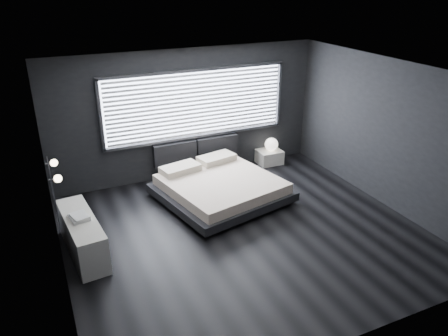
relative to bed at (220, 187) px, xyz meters
name	(u,v)px	position (x,y,z in m)	size (l,w,h in m)	color
room	(246,159)	(-0.13, -1.33, 1.13)	(6.04, 6.00, 2.80)	black
window	(197,104)	(0.07, 1.36, 1.34)	(4.14, 0.09, 1.52)	white
headboard	(196,151)	(0.01, 1.31, 0.30)	(1.96, 0.16, 0.52)	black
sconce_near	(58,179)	(-3.01, -1.28, 1.33)	(0.18, 0.11, 0.11)	silver
sconce_far	(54,163)	(-3.01, -0.68, 1.33)	(0.18, 0.11, 0.11)	silver
wall_art_upper	(51,181)	(-3.11, -1.88, 1.58)	(0.01, 0.48, 0.48)	#47474C
wall_art_lower	(55,205)	(-3.11, -1.63, 1.11)	(0.01, 0.48, 0.48)	#47474C
bed	(220,187)	(0.00, 0.00, 0.00)	(2.65, 2.57, 0.58)	black
nightstand	(269,157)	(1.82, 1.17, -0.11)	(0.56, 0.47, 0.33)	white
orb_lamp	(271,144)	(1.85, 1.15, 0.21)	(0.31, 0.31, 0.31)	white
dresser	(82,235)	(-2.78, -0.78, 0.05)	(0.61, 1.65, 0.64)	white
book_stack	(79,217)	(-2.78, -0.80, 0.41)	(0.33, 0.40, 0.07)	white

